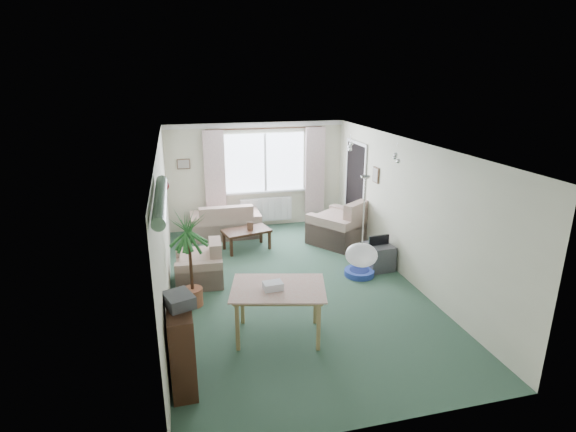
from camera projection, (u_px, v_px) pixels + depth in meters
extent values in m
plane|color=#2E4C3B|center=(292.00, 286.00, 7.58)|extent=(6.50, 6.50, 0.00)
cube|color=white|center=(265.00, 162.00, 10.15)|extent=(1.80, 0.03, 1.30)
cube|color=black|center=(265.00, 128.00, 9.84)|extent=(2.60, 0.03, 0.03)
cube|color=beige|center=(215.00, 176.00, 9.86)|extent=(0.45, 0.08, 2.00)
cube|color=beige|center=(315.00, 171.00, 10.39)|extent=(0.45, 0.08, 2.00)
cube|color=white|center=(266.00, 209.00, 10.45)|extent=(1.20, 0.10, 0.55)
cube|color=black|center=(355.00, 190.00, 9.76)|extent=(0.03, 0.95, 2.00)
sphere|color=white|center=(361.00, 255.00, 5.05)|extent=(0.36, 0.36, 0.36)
cylinder|color=#196626|center=(160.00, 199.00, 4.31)|extent=(1.60, 1.60, 0.12)
sphere|color=silver|center=(350.00, 144.00, 8.03)|extent=(0.20, 0.20, 0.20)
sphere|color=silver|center=(397.00, 154.00, 6.99)|extent=(0.20, 0.20, 0.20)
cube|color=brown|center=(184.00, 164.00, 9.72)|extent=(0.28, 0.03, 0.22)
cube|color=brown|center=(376.00, 175.00, 8.67)|extent=(0.03, 0.24, 0.30)
cube|color=#B3AC87|center=(225.00, 219.00, 9.82)|extent=(1.50, 0.81, 0.75)
cube|color=beige|center=(339.00, 221.00, 9.40)|extent=(1.44, 1.43, 0.95)
cube|color=tan|center=(199.00, 262.00, 7.63)|extent=(0.81, 0.85, 0.73)
cube|color=black|center=(247.00, 239.00, 9.10)|extent=(1.02, 0.72, 0.42)
cube|color=brown|center=(250.00, 226.00, 9.02)|extent=(0.12, 0.04, 0.16)
cube|color=black|center=(182.00, 345.00, 5.08)|extent=(0.29, 0.81, 0.99)
cube|color=#3D3F43|center=(179.00, 300.00, 4.92)|extent=(0.38, 0.42, 0.14)
cylinder|color=#225F20|center=(190.00, 260.00, 6.73)|extent=(0.77, 0.77, 1.51)
cube|color=tan|center=(278.00, 312.00, 6.04)|extent=(1.29, 1.01, 0.71)
cube|color=white|center=(273.00, 287.00, 5.86)|extent=(0.26, 0.19, 0.12)
cube|color=#303135|center=(378.00, 257.00, 8.19)|extent=(0.50, 0.55, 0.47)
cylinder|color=navy|center=(359.00, 273.00, 7.96)|extent=(0.68, 0.68, 0.11)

